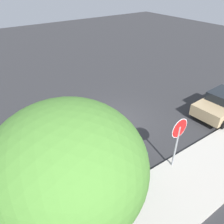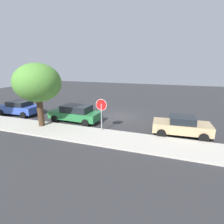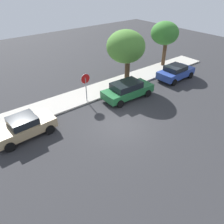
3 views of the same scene
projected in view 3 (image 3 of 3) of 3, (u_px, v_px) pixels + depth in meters
The scene contains 8 objects.
ground_plane at pixel (121, 125), 15.70m from camera, with size 60.00×60.00×0.00m, color #2D2D30.
sidewalk_curb at pixel (82, 96), 19.22m from camera, with size 32.00×2.67×0.14m, color #B2ADA3.
stop_sign at pixel (86, 83), 17.59m from camera, with size 0.85×0.08×2.55m.
parked_car_green at pixel (127, 90), 18.74m from camera, with size 4.60×2.17×1.49m.
parked_car_tan at pixel (24, 126), 14.36m from camera, with size 4.04×2.15×1.44m.
parked_car_blue at pixel (176, 72), 22.12m from camera, with size 4.10×2.12×1.44m.
street_tree_near_corner at pixel (126, 47), 19.63m from camera, with size 3.51×3.51×5.11m.
street_tree_mid_block at pixel (165, 34), 23.59m from camera, with size 3.00×3.00×4.95m.
Camera 3 is at (-8.32, -9.57, 9.31)m, focal length 35.00 mm.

